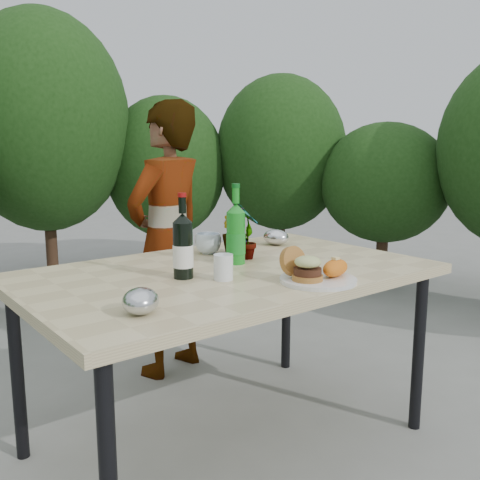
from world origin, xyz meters
TOP-DOWN VIEW (x-y plane):
  - ground at (0.00, 0.00)m, footprint 80.00×80.00m
  - patio_table at (0.00, 0.00)m, footprint 1.60×1.00m
  - shrub_hedge at (0.39, 1.66)m, footprint 6.87×5.17m
  - dinner_plate at (0.14, -0.36)m, footprint 0.28×0.28m
  - burger_stack at (0.08, -0.35)m, footprint 0.11×0.16m
  - sweet_potato at (0.21, -0.38)m, footprint 0.17×0.12m
  - grilled_veg at (0.16, -0.27)m, footprint 0.08×0.05m
  - wine_bottle at (-0.21, -0.01)m, footprint 0.08×0.08m
  - sparkling_water at (0.09, 0.06)m, footprint 0.08×0.08m
  - plastic_cup at (-0.11, -0.13)m, footprint 0.07×0.07m
  - seedling_left at (0.19, 0.10)m, footprint 0.15×0.15m
  - seedling_mid at (0.15, 0.15)m, footprint 0.11×0.13m
  - seedling_right at (0.22, 0.24)m, footprint 0.17×0.17m
  - blue_bowl at (0.12, 0.30)m, footprint 0.14×0.14m
  - foil_packet_left at (-0.54, -0.30)m, footprint 0.16×0.17m
  - foil_packet_right at (0.50, 0.27)m, footprint 0.14×0.16m
  - person at (0.19, 0.80)m, footprint 0.62×0.50m

SIDE VIEW (x-z plane):
  - ground at x=0.00m, z-range 0.00..0.00m
  - patio_table at x=0.00m, z-range 0.32..1.07m
  - person at x=0.19m, z-range 0.00..1.47m
  - dinner_plate at x=0.14m, z-range 0.75..0.76m
  - grilled_veg at x=0.16m, z-range 0.76..0.79m
  - foil_packet_left at x=-0.54m, z-range 0.75..0.83m
  - foil_packet_right at x=0.50m, z-range 0.75..0.83m
  - sweet_potato at x=0.21m, z-range 0.77..0.83m
  - blue_bowl at x=0.12m, z-range 0.75..0.84m
  - plastic_cup at x=-0.11m, z-range 0.75..0.84m
  - burger_stack at x=0.08m, z-range 0.75..0.87m
  - seedling_mid at x=0.15m, z-range 0.75..0.96m
  - seedling_right at x=0.22m, z-range 0.75..0.96m
  - wine_bottle at x=-0.21m, z-range 0.71..1.03m
  - seedling_left at x=0.19m, z-range 0.75..0.99m
  - sparkling_water at x=0.09m, z-range 0.71..1.04m
  - shrub_hedge at x=0.39m, z-range -0.02..2.34m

